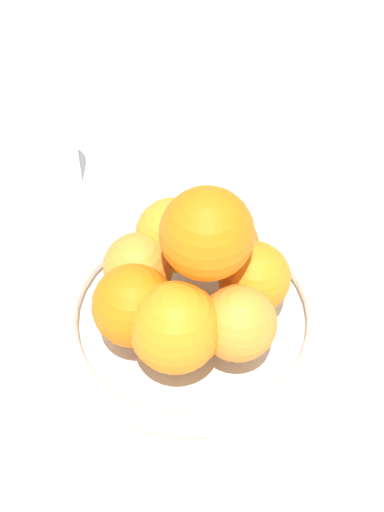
# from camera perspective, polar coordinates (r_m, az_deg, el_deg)

# --- Properties ---
(ground_plane) EXTENTS (4.00, 4.00, 0.00)m
(ground_plane) POSITION_cam_1_polar(r_m,az_deg,el_deg) (0.72, -0.00, -6.00)
(ground_plane) COLOR silver
(fruit_bowl) EXTENTS (0.26, 0.26, 0.04)m
(fruit_bowl) POSITION_cam_1_polar(r_m,az_deg,el_deg) (0.70, -0.00, -4.99)
(fruit_bowl) COLOR silver
(fruit_bowl) RESTS_ON ground_plane
(orange_pile) EXTENTS (0.19, 0.19, 0.14)m
(orange_pile) POSITION_cam_1_polar(r_m,az_deg,el_deg) (0.65, -0.09, -1.61)
(orange_pile) COLOR orange
(orange_pile) RESTS_ON fruit_bowl
(drinking_glass) EXTENTS (0.07, 0.07, 0.11)m
(drinking_glass) POSITION_cam_1_polar(r_m,az_deg,el_deg) (0.84, -11.56, 8.49)
(drinking_glass) COLOR white
(drinking_glass) RESTS_ON ground_plane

